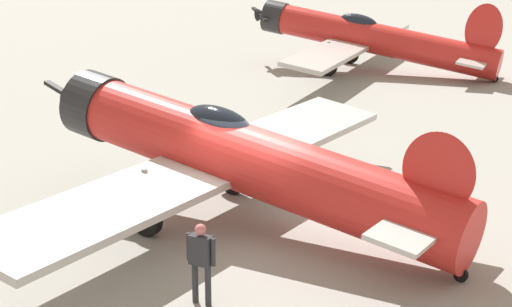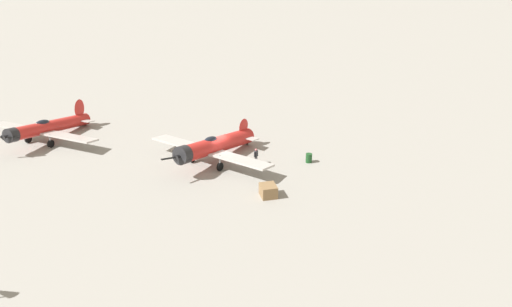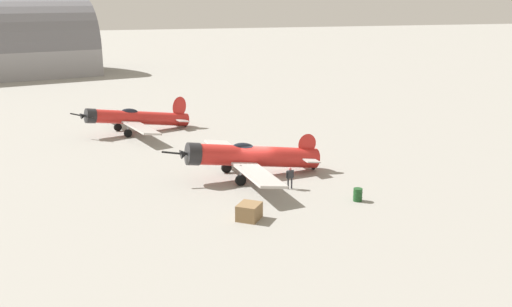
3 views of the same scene
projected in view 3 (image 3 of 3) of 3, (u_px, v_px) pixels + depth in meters
ground_plane at (256, 176)px, 43.79m from camera, size 400.00×400.00×0.00m
airplane_foreground at (249, 156)px, 43.18m from camera, size 13.26×12.21×3.11m
airplane_mid_apron at (135, 118)px, 57.41m from camera, size 13.31×11.78×3.31m
ground_crew_mechanic at (290, 176)px, 40.72m from camera, size 0.28×0.61×1.58m
equipment_crate at (249, 212)px, 35.26m from camera, size 1.92×1.89×1.00m
fuel_drum at (358, 195)px, 38.45m from camera, size 0.63×0.63×0.87m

